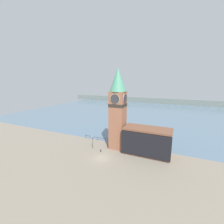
{
  "coord_description": "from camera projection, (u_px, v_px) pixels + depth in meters",
  "views": [
    {
      "loc": [
        17.93,
        -32.91,
        20.68
      ],
      "look_at": [
        0.39,
        6.01,
        11.76
      ],
      "focal_mm": 24.0,
      "sensor_mm": 36.0,
      "label": 1
    }
  ],
  "objects": [
    {
      "name": "pier_railing",
      "position": [
        98.0,
        138.0,
        52.89
      ],
      "size": [
        10.85,
        0.08,
        1.09
      ],
      "color": "#232328",
      "rests_on": "ground_plane"
    },
    {
      "name": "pier_building",
      "position": [
        147.0,
        141.0,
        42.49
      ],
      "size": [
        13.33,
        6.1,
        7.7
      ],
      "color": "brown",
      "rests_on": "ground_plane"
    },
    {
      "name": "boat_near",
      "position": [
        116.0,
        132.0,
        59.58
      ],
      "size": [
        6.47,
        2.56,
        1.3
      ],
      "rotation": [
        0.0,
        0.0,
        0.14
      ],
      "color": "silver",
      "rests_on": "water"
    },
    {
      "name": "ground_plane",
      "position": [
        102.0,
        158.0,
        40.81
      ],
      "size": [
        160.0,
        160.0,
        0.0
      ],
      "primitive_type": "plane",
      "color": "gray"
    },
    {
      "name": "lamp_post",
      "position": [
        92.0,
        140.0,
        45.96
      ],
      "size": [
        0.32,
        0.32,
        4.2
      ],
      "color": "black",
      "rests_on": "ground_plane"
    },
    {
      "name": "water",
      "position": [
        150.0,
        111.0,
        103.98
      ],
      "size": [
        160.0,
        120.0,
        0.0
      ],
      "color": "slate",
      "rests_on": "ground_plane"
    },
    {
      "name": "clock_tower",
      "position": [
        118.0,
        107.0,
        44.73
      ],
      "size": [
        4.92,
        4.92,
        24.49
      ],
      "color": "#935B42",
      "rests_on": "ground_plane"
    },
    {
      "name": "mooring_bollard_near",
      "position": [
        108.0,
        146.0,
        47.16
      ],
      "size": [
        0.28,
        0.28,
        0.77
      ],
      "color": "#2D2D33",
      "rests_on": "ground_plane"
    },
    {
      "name": "mooring_bollard_far",
      "position": [
        101.0,
        150.0,
        44.44
      ],
      "size": [
        0.33,
        0.33,
        0.73
      ],
      "color": "#2D2D33",
      "rests_on": "ground_plane"
    },
    {
      "name": "far_shoreline",
      "position": [
        158.0,
        101.0,
        139.16
      ],
      "size": [
        180.0,
        3.0,
        5.0
      ],
      "color": "slate",
      "rests_on": "water"
    }
  ]
}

